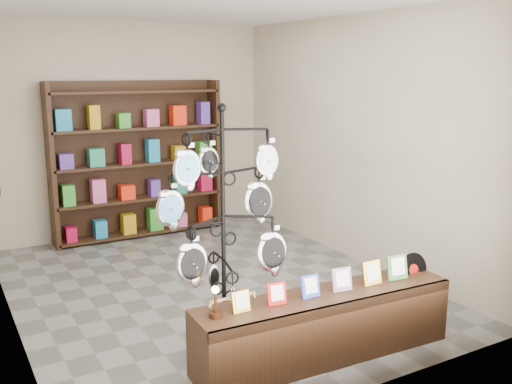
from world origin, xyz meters
TOP-DOWN VIEW (x-y plane):
  - ground at (0.00, 0.00)m, footprint 5.00×5.00m
  - room_envelope at (0.00, 0.00)m, footprint 5.00×5.00m
  - display_tree at (-0.58, -1.55)m, footprint 1.08×0.93m
  - front_shelf at (0.15, -1.94)m, footprint 2.28×0.57m
  - back_shelving at (0.00, 2.30)m, footprint 2.42×0.36m

SIDE VIEW (x-z plane):
  - ground at x=0.00m, z-range 0.00..0.00m
  - front_shelf at x=0.15m, z-range -0.12..0.68m
  - back_shelving at x=0.00m, z-range -0.07..2.13m
  - display_tree at x=-0.58m, z-range 0.16..2.26m
  - room_envelope at x=0.00m, z-range -0.65..4.35m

